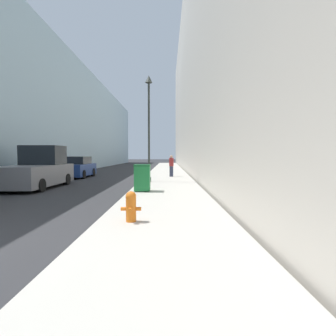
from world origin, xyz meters
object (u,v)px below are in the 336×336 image
(fire_hydrant, at_px, (132,206))
(pickup_truck, at_px, (39,170))
(lamppost, at_px, (150,114))
(trash_bin, at_px, (143,177))
(pedestrian_on_sidewalk, at_px, (172,166))
(parked_sedan_near, at_px, (79,168))

(fire_hydrant, height_order, pickup_truck, pickup_truck)
(fire_hydrant, bearing_deg, pickup_truck, 128.26)
(lamppost, bearing_deg, fire_hydrant, -88.47)
(fire_hydrant, distance_m, trash_bin, 5.27)
(fire_hydrant, bearing_deg, pedestrian_on_sidewalk, 85.04)
(pickup_truck, bearing_deg, fire_hydrant, -51.74)
(lamppost, height_order, parked_sedan_near, lamppost)
(pickup_truck, bearing_deg, pedestrian_on_sidewalk, 36.92)
(pedestrian_on_sidewalk, bearing_deg, pickup_truck, -143.08)
(fire_hydrant, relative_size, lamppost, 0.12)
(lamppost, bearing_deg, pickup_truck, -162.54)
(fire_hydrant, height_order, pedestrian_on_sidewalk, pedestrian_on_sidewalk)
(lamppost, xyz_separation_m, parked_sedan_near, (-5.82, 4.43, -3.43))
(trash_bin, height_order, pickup_truck, pickup_truck)
(lamppost, xyz_separation_m, pedestrian_on_sidewalk, (1.38, 3.56, -3.24))
(parked_sedan_near, bearing_deg, fire_hydrant, -66.40)
(parked_sedan_near, bearing_deg, lamppost, -37.27)
(lamppost, xyz_separation_m, pickup_truck, (-5.78, -1.82, -3.26))
(trash_bin, distance_m, pickup_truck, 6.27)
(fire_hydrant, xyz_separation_m, lamppost, (-0.25, 9.47, 3.65))
(pickup_truck, xyz_separation_m, pedestrian_on_sidewalk, (7.16, 5.38, 0.02))
(trash_bin, relative_size, pedestrian_on_sidewalk, 0.75)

